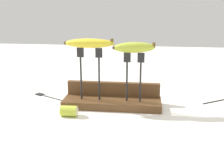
{
  "coord_description": "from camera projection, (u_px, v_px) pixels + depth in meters",
  "views": [
    {
      "loc": [
        0.12,
        -1.02,
        0.4
      ],
      "look_at": [
        0.0,
        0.0,
        0.13
      ],
      "focal_mm": 44.79,
      "sensor_mm": 36.0,
      "label": 1
    }
  ],
  "objects": [
    {
      "name": "fork_fallen_near",
      "position": [
        224.0,
        99.0,
        1.17
      ],
      "size": [
        0.16,
        0.11,
        0.01
      ],
      "color": "black",
      "rests_on": "ground"
    },
    {
      "name": "banana_raised_left",
      "position": [
        89.0,
        43.0,
        1.03
      ],
      "size": [
        0.19,
        0.05,
        0.04
      ],
      "color": "yellow",
      "rests_on": "fork_stand_left"
    },
    {
      "name": "fork_stand_right",
      "position": [
        134.0,
        73.0,
        1.04
      ],
      "size": [
        0.08,
        0.01,
        0.19
      ],
      "color": "black",
      "rests_on": "wooden_board"
    },
    {
      "name": "fork_stand_left",
      "position": [
        90.0,
        69.0,
        1.06
      ],
      "size": [
        0.1,
        0.01,
        0.2
      ],
      "color": "black",
      "rests_on": "wooden_board"
    },
    {
      "name": "fork_fallen_far",
      "position": [
        48.0,
        96.0,
        1.2
      ],
      "size": [
        0.18,
        0.11,
        0.01
      ],
      "color": "black",
      "rests_on": "ground"
    },
    {
      "name": "board_backstop",
      "position": [
        113.0,
        89.0,
        1.13
      ],
      "size": [
        0.37,
        0.02,
        0.06
      ],
      "primitive_type": "cube",
      "color": "brown",
      "rests_on": "wooden_board"
    },
    {
      "name": "ground_plane",
      "position": [
        112.0,
        106.0,
        1.1
      ],
      "size": [
        3.0,
        3.0,
        0.0
      ],
      "primitive_type": "plane",
      "color": "white"
    },
    {
      "name": "banana_chunk_near",
      "position": [
        69.0,
        111.0,
        1.0
      ],
      "size": [
        0.06,
        0.04,
        0.04
      ],
      "color": "#B2C138",
      "rests_on": "ground"
    },
    {
      "name": "wooden_board",
      "position": [
        112.0,
        103.0,
        1.09
      ],
      "size": [
        0.38,
        0.12,
        0.03
      ],
      "primitive_type": "cube",
      "color": "brown",
      "rests_on": "ground"
    },
    {
      "name": "banana_raised_right",
      "position": [
        134.0,
        47.0,
        1.02
      ],
      "size": [
        0.16,
        0.07,
        0.04
      ],
      "color": "#B2C138",
      "rests_on": "fork_stand_right"
    }
  ]
}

